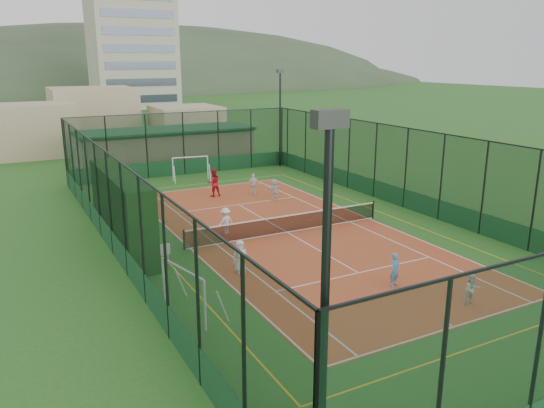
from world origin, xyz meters
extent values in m
plane|color=#286422|center=(0.00, 0.00, 0.00)|extent=(300.00, 300.00, 0.00)
cube|color=#A85225|center=(0.00, 0.00, 0.01)|extent=(11.17, 23.97, 0.01)
cube|color=beige|center=(12.00, 82.00, 15.00)|extent=(15.00, 12.00, 30.00)
cube|color=black|center=(-8.30, 1.82, 1.88)|extent=(1.29, 8.60, 3.76)
imported|color=white|center=(-4.54, -3.91, 0.74)|extent=(0.74, 0.50, 1.47)
imported|color=#4B98D5|center=(0.45, -8.21, 0.73)|extent=(0.61, 0.51, 1.44)
imported|color=white|center=(1.91, -10.89, 0.63)|extent=(0.70, 0.61, 1.23)
imported|color=white|center=(-3.07, 1.20, 0.74)|extent=(1.06, 0.79, 1.47)
imported|color=white|center=(2.02, 8.32, 0.75)|extent=(0.92, 0.54, 1.47)
imported|color=white|center=(2.65, 6.47, 0.71)|extent=(1.34, 0.59, 1.40)
imported|color=red|center=(-0.57, 9.19, 0.95)|extent=(0.96, 0.77, 1.89)
sphere|color=#CCE033|center=(-2.40, 1.81, 0.04)|extent=(0.07, 0.07, 0.07)
sphere|color=#CCE033|center=(1.08, 1.40, 0.04)|extent=(0.07, 0.07, 0.07)
sphere|color=#CCE033|center=(-0.76, 2.00, 0.04)|extent=(0.07, 0.07, 0.07)
sphere|color=#CCE033|center=(2.55, 0.98, 0.04)|extent=(0.07, 0.07, 0.07)
sphere|color=#CCE033|center=(2.22, 1.27, 0.04)|extent=(0.07, 0.07, 0.07)
camera|label=1|loc=(-13.39, -23.71, 9.01)|focal=35.00mm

